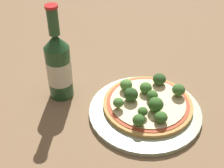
# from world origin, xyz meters

# --- Properties ---
(ground_plane) EXTENTS (3.00, 3.00, 0.00)m
(ground_plane) POSITION_xyz_m (0.00, 0.00, 0.00)
(ground_plane) COLOR #846647
(plate) EXTENTS (0.27, 0.27, 0.01)m
(plate) POSITION_xyz_m (0.00, -0.02, 0.01)
(plate) COLOR #A3B293
(plate) RESTS_ON ground_plane
(pizza) EXTENTS (0.22, 0.22, 0.01)m
(pizza) POSITION_xyz_m (0.02, -0.02, 0.02)
(pizza) COLOR tan
(pizza) RESTS_ON plate
(broccoli_floret_0) EXTENTS (0.04, 0.04, 0.04)m
(broccoli_floret_0) POSITION_xyz_m (-0.01, -0.05, 0.05)
(broccoli_floret_0) COLOR #89A866
(broccoli_floret_0) RESTS_ON pizza
(broccoli_floret_1) EXTENTS (0.03, 0.03, 0.03)m
(broccoli_floret_1) POSITION_xyz_m (0.03, 0.05, 0.04)
(broccoli_floret_1) COLOR #89A866
(broccoli_floret_1) RESTS_ON pizza
(broccoli_floret_2) EXTENTS (0.03, 0.03, 0.03)m
(broccoli_floret_2) POSITION_xyz_m (0.00, 0.02, 0.04)
(broccoli_floret_2) COLOR #89A866
(broccoli_floret_2) RESTS_ON pizza
(broccoli_floret_3) EXTENTS (0.03, 0.03, 0.03)m
(broccoli_floret_3) POSITION_xyz_m (-0.07, -0.04, 0.04)
(broccoli_floret_3) COLOR #89A866
(broccoli_floret_3) RESTS_ON pizza
(broccoli_floret_4) EXTENTS (0.03, 0.03, 0.02)m
(broccoli_floret_4) POSITION_xyz_m (-0.03, -0.07, 0.04)
(broccoli_floret_4) COLOR #89A866
(broccoli_floret_4) RESTS_ON pizza
(broccoli_floret_5) EXTENTS (0.03, 0.03, 0.03)m
(broccoli_floret_5) POSITION_xyz_m (0.04, 0.00, 0.04)
(broccoli_floret_5) COLOR #89A866
(broccoli_floret_5) RESTS_ON pizza
(broccoli_floret_6) EXTENTS (0.03, 0.03, 0.03)m
(broccoli_floret_6) POSITION_xyz_m (-0.04, 0.03, 0.04)
(broccoli_floret_6) COLOR #89A866
(broccoli_floret_6) RESTS_ON pizza
(broccoli_floret_7) EXTENTS (0.03, 0.03, 0.03)m
(broccoli_floret_7) POSITION_xyz_m (0.09, -0.01, 0.04)
(broccoli_floret_7) COLOR #89A866
(broccoli_floret_7) RESTS_ON pizza
(broccoli_floret_8) EXTENTS (0.03, 0.03, 0.03)m
(broccoli_floret_8) POSITION_xyz_m (0.07, -0.07, 0.04)
(broccoli_floret_8) COLOR #89A866
(broccoli_floret_8) RESTS_ON pizza
(broccoli_floret_9) EXTENTS (0.03, 0.03, 0.03)m
(broccoli_floret_9) POSITION_xyz_m (0.03, -0.03, 0.04)
(broccoli_floret_9) COLOR #89A866
(broccoli_floret_9) RESTS_ON pizza
(broccoli_floret_10) EXTENTS (0.02, 0.02, 0.02)m
(broccoli_floret_10) POSITION_xyz_m (-0.04, -0.03, 0.04)
(broccoli_floret_10) COLOR #89A866
(broccoli_floret_10) RESTS_ON pizza
(beer_bottle) EXTENTS (0.06, 0.06, 0.25)m
(beer_bottle) POSITION_xyz_m (-0.04, 0.20, 0.09)
(beer_bottle) COLOR #234C28
(beer_bottle) RESTS_ON ground_plane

